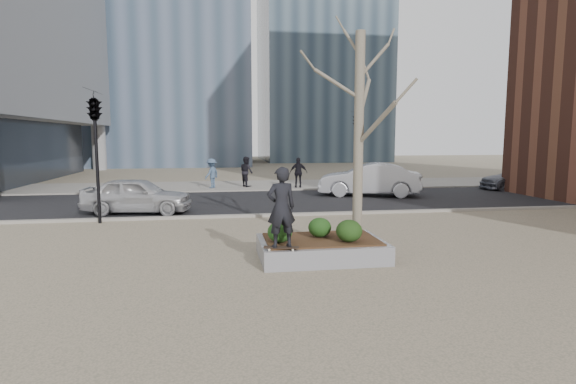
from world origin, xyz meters
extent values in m
plane|color=gray|center=(0.00, 0.00, 0.00)|extent=(120.00, 120.00, 0.00)
cube|color=black|center=(0.00, 10.00, 0.01)|extent=(60.00, 8.00, 0.02)
cube|color=gray|center=(0.00, 17.00, 0.01)|extent=(60.00, 6.00, 0.02)
cube|color=gray|center=(1.00, 0.00, 0.23)|extent=(3.00, 2.00, 0.45)
cube|color=#382314|center=(1.00, 0.00, 0.47)|extent=(2.70, 1.70, 0.04)
ellipsoid|color=#163711|center=(-0.05, -0.25, 0.74)|extent=(0.59, 0.59, 0.50)
ellipsoid|color=#133A12|center=(1.00, 0.16, 0.73)|extent=(0.57, 0.57, 0.48)
ellipsoid|color=#1B3812|center=(1.57, -0.45, 0.75)|extent=(0.62, 0.62, 0.53)
imported|color=black|center=(-0.10, -0.83, 1.41)|extent=(0.70, 0.52, 1.78)
imported|color=#B8B8BC|center=(-4.54, 7.41, 0.72)|extent=(4.29, 2.21, 1.40)
imported|color=#AAACB3|center=(6.04, 11.02, 0.84)|extent=(5.30, 3.11, 1.65)
imported|color=slate|center=(15.35, 12.38, 0.65)|extent=(4.46, 2.15, 1.25)
imported|color=black|center=(0.25, 16.28, 0.92)|extent=(0.98, 1.08, 1.79)
imported|color=#435B79|center=(-1.79, 15.86, 0.88)|extent=(1.15, 1.26, 1.70)
imported|color=black|center=(3.22, 15.25, 0.90)|extent=(1.07, 0.55, 1.76)
camera|label=1|loc=(-1.47, -10.46, 2.93)|focal=28.00mm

